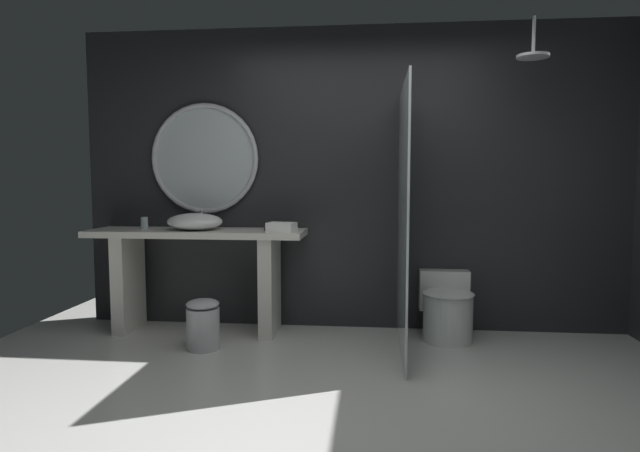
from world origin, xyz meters
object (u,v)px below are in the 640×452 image
object	(u,v)px
tissue_box	(273,226)
rain_shower_head	(533,54)
vessel_sink	(195,222)
tumbler_cup	(144,223)
folded_hand_towel	(282,227)
round_wall_mirror	(205,159)
toilet	(446,308)
waste_bin	(203,324)

from	to	relation	value
tissue_box	rain_shower_head	world-z (taller)	rain_shower_head
vessel_sink	tumbler_cup	xyz separation A→B (m)	(-0.48, 0.08, -0.02)
tissue_box	folded_hand_towel	bearing A→B (deg)	-59.82
vessel_sink	round_wall_mirror	world-z (taller)	round_wall_mirror
vessel_sink	rain_shower_head	distance (m)	2.95
vessel_sink	folded_hand_towel	distance (m)	0.77
tissue_box	toilet	distance (m)	1.58
tissue_box	rain_shower_head	size ratio (longest dim) A/B	0.44
tumbler_cup	round_wall_mirror	world-z (taller)	round_wall_mirror
tumbler_cup	tissue_box	bearing A→B (deg)	-1.46
tumbler_cup	toilet	xyz separation A→B (m)	(2.57, -0.02, -0.68)
tumbler_cup	folded_hand_towel	xyz separation A→B (m)	(1.23, -0.20, -0.01)
tumbler_cup	waste_bin	world-z (taller)	tumbler_cup
folded_hand_towel	tissue_box	bearing A→B (deg)	120.18
tumbler_cup	tissue_box	xyz separation A→B (m)	(1.13, -0.03, -0.01)
tumbler_cup	tissue_box	size ratio (longest dim) A/B	0.77
tumbler_cup	waste_bin	size ratio (longest dim) A/B	0.26
tissue_box	round_wall_mirror	bearing A→B (deg)	161.34
toilet	waste_bin	xyz separation A→B (m)	(-1.90, -0.48, -0.05)
folded_hand_towel	vessel_sink	bearing A→B (deg)	170.99
vessel_sink	waste_bin	bearing A→B (deg)	-65.09
folded_hand_towel	round_wall_mirror	bearing A→B (deg)	152.36
round_wall_mirror	waste_bin	distance (m)	1.47
round_wall_mirror	rain_shower_head	world-z (taller)	rain_shower_head
folded_hand_towel	tumbler_cup	bearing A→B (deg)	170.67
rain_shower_head	waste_bin	bearing A→B (deg)	-173.31
round_wall_mirror	tumbler_cup	bearing A→B (deg)	-158.45
tissue_box	round_wall_mirror	xyz separation A→B (m)	(-0.65, 0.22, 0.57)
waste_bin	rain_shower_head	bearing A→B (deg)	6.69
tumbler_cup	vessel_sink	bearing A→B (deg)	-9.82
rain_shower_head	waste_bin	size ratio (longest dim) A/B	0.77
round_wall_mirror	vessel_sink	bearing A→B (deg)	-90.99
vessel_sink	toilet	size ratio (longest dim) A/B	0.75
tissue_box	tumbler_cup	bearing A→B (deg)	178.54
vessel_sink	waste_bin	xyz separation A→B (m)	(0.19, -0.41, -0.75)
tumbler_cup	waste_bin	bearing A→B (deg)	-36.53
folded_hand_towel	waste_bin	bearing A→B (deg)	-152.46
round_wall_mirror	toilet	world-z (taller)	round_wall_mirror
round_wall_mirror	waste_bin	bearing A→B (deg)	-74.74
rain_shower_head	waste_bin	distance (m)	3.20
tumbler_cup	folded_hand_towel	size ratio (longest dim) A/B	0.47
rain_shower_head	tumbler_cup	bearing A→B (deg)	176.20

